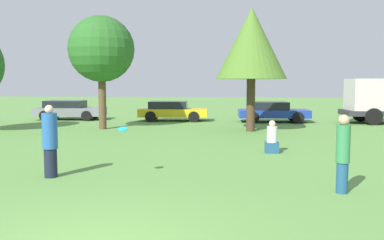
{
  "coord_description": "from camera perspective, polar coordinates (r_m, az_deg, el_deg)",
  "views": [
    {
      "loc": [
        2.03,
        -5.36,
        2.36
      ],
      "look_at": [
        0.9,
        5.62,
        1.36
      ],
      "focal_mm": 39.22,
      "sensor_mm": 36.0,
      "label": 1
    }
  ],
  "objects": [
    {
      "name": "bystander_sitting",
      "position": [
        14.22,
        10.82,
        -2.64
      ],
      "size": [
        0.45,
        0.38,
        1.09
      ],
      "color": "navy",
      "rests_on": "ground"
    },
    {
      "name": "parked_car_yellow",
      "position": [
        25.53,
        -2.76,
        1.29
      ],
      "size": [
        4.21,
        2.0,
        1.19
      ],
      "rotation": [
        0.0,
        0.0,
        0.05
      ],
      "color": "gold",
      "rests_on": "ground"
    },
    {
      "name": "parked_car_grey",
      "position": [
        27.45,
        -16.39,
        1.38
      ],
      "size": [
        4.29,
        2.17,
        1.2
      ],
      "rotation": [
        0.0,
        0.0,
        0.05
      ],
      "color": "slate",
      "rests_on": "ground"
    },
    {
      "name": "frisbee",
      "position": [
        10.43,
        -9.38,
        -1.21
      ],
      "size": [
        0.24,
        0.23,
        0.09
      ],
      "color": "#19B2D8"
    },
    {
      "name": "tree_1",
      "position": [
        21.48,
        -12.23,
        9.34
      ],
      "size": [
        3.27,
        3.27,
        5.62
      ],
      "color": "brown",
      "rests_on": "ground"
    },
    {
      "name": "person_thrower",
      "position": [
        10.92,
        -18.74,
        -2.76
      ],
      "size": [
        0.37,
        0.37,
        1.8
      ],
      "rotation": [
        0.0,
        0.0,
        -0.12
      ],
      "color": "#191E33",
      "rests_on": "ground"
    },
    {
      "name": "person_catcher",
      "position": [
        9.43,
        19.84,
        -4.22
      ],
      "size": [
        0.29,
        0.29,
        1.68
      ],
      "rotation": [
        0.0,
        0.0,
        3.02
      ],
      "color": "navy",
      "rests_on": "ground"
    },
    {
      "name": "parked_car_blue",
      "position": [
        25.2,
        10.8,
        1.18
      ],
      "size": [
        4.17,
        2.2,
        1.2
      ],
      "rotation": [
        0.0,
        0.0,
        0.05
      ],
      "color": "#1E389E",
      "rests_on": "ground"
    },
    {
      "name": "tree_2",
      "position": [
        20.26,
        8.09,
        10.21
      ],
      "size": [
        3.35,
        3.35,
        5.86
      ],
      "color": "#473323",
      "rests_on": "ground"
    }
  ]
}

